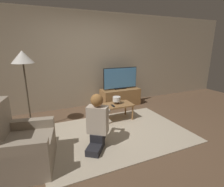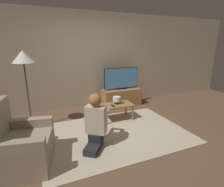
{
  "view_description": "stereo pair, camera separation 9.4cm",
  "coord_description": "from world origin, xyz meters",
  "px_view_note": "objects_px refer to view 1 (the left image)",
  "views": [
    {
      "loc": [
        -1.38,
        -2.85,
        1.72
      ],
      "look_at": [
        0.19,
        0.64,
        0.66
      ],
      "focal_mm": 28.0,
      "sensor_mm": 36.0,
      "label": 1
    },
    {
      "loc": [
        -1.29,
        -2.89,
        1.72
      ],
      "look_at": [
        0.19,
        0.64,
        0.66
      ],
      "focal_mm": 28.0,
      "sensor_mm": 36.0,
      "label": 2
    }
  ],
  "objects_px": {
    "floor_lamp": "(23,62)",
    "person_kneeling": "(97,120)",
    "coffee_table": "(116,106)",
    "armchair": "(20,148)",
    "tv": "(120,78)",
    "table_lamp": "(117,99)"
  },
  "relations": [
    {
      "from": "coffee_table",
      "to": "person_kneeling",
      "type": "relative_size",
      "value": 0.82
    },
    {
      "from": "floor_lamp",
      "to": "table_lamp",
      "type": "xyz_separation_m",
      "value": [
        1.86,
        -0.28,
        -0.91
      ]
    },
    {
      "from": "floor_lamp",
      "to": "person_kneeling",
      "type": "distance_m",
      "value": 1.84
    },
    {
      "from": "armchair",
      "to": "table_lamp",
      "type": "xyz_separation_m",
      "value": [
        1.98,
        0.98,
        0.18
      ]
    },
    {
      "from": "coffee_table",
      "to": "table_lamp",
      "type": "relative_size",
      "value": 4.28
    },
    {
      "from": "armchair",
      "to": "person_kneeling",
      "type": "xyz_separation_m",
      "value": [
        1.18,
        0.05,
        0.18
      ]
    },
    {
      "from": "floor_lamp",
      "to": "table_lamp",
      "type": "relative_size",
      "value": 9.0
    },
    {
      "from": "armchair",
      "to": "tv",
      "type": "bearing_deg",
      "value": -41.71
    },
    {
      "from": "coffee_table",
      "to": "table_lamp",
      "type": "height_order",
      "value": "table_lamp"
    },
    {
      "from": "person_kneeling",
      "to": "tv",
      "type": "bearing_deg",
      "value": -89.95
    },
    {
      "from": "coffee_table",
      "to": "floor_lamp",
      "type": "distance_m",
      "value": 2.14
    },
    {
      "from": "coffee_table",
      "to": "floor_lamp",
      "type": "xyz_separation_m",
      "value": [
        -1.83,
        0.31,
        1.06
      ]
    },
    {
      "from": "tv",
      "to": "person_kneeling",
      "type": "bearing_deg",
      "value": -126.48
    },
    {
      "from": "tv",
      "to": "floor_lamp",
      "type": "distance_m",
      "value": 2.56
    },
    {
      "from": "floor_lamp",
      "to": "person_kneeling",
      "type": "xyz_separation_m",
      "value": [
        1.06,
        -1.21,
        -0.91
      ]
    },
    {
      "from": "armchair",
      "to": "person_kneeling",
      "type": "distance_m",
      "value": 1.19
    },
    {
      "from": "coffee_table",
      "to": "armchair",
      "type": "xyz_separation_m",
      "value": [
        -1.95,
        -0.94,
        -0.03
      ]
    },
    {
      "from": "floor_lamp",
      "to": "armchair",
      "type": "distance_m",
      "value": 1.67
    },
    {
      "from": "coffee_table",
      "to": "table_lamp",
      "type": "xyz_separation_m",
      "value": [
        0.03,
        0.04,
        0.15
      ]
    },
    {
      "from": "armchair",
      "to": "table_lamp",
      "type": "relative_size",
      "value": 5.45
    },
    {
      "from": "tv",
      "to": "person_kneeling",
      "type": "relative_size",
      "value": 1.1
    },
    {
      "from": "armchair",
      "to": "coffee_table",
      "type": "bearing_deg",
      "value": -52.55
    }
  ]
}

